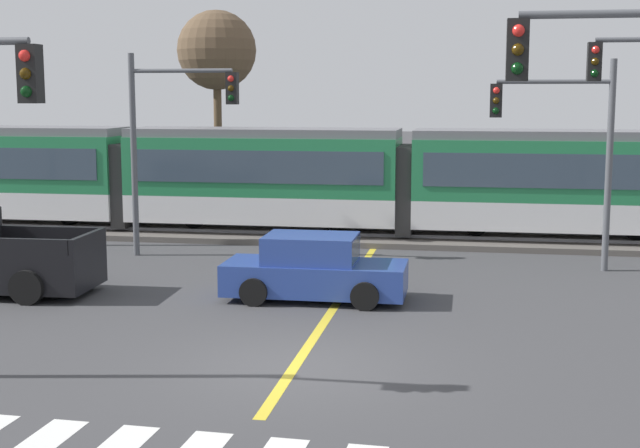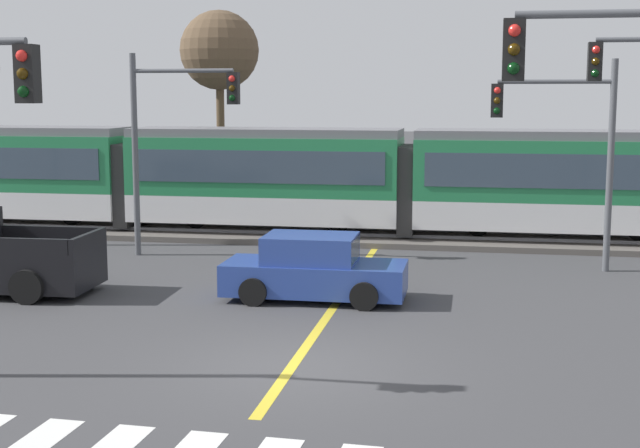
# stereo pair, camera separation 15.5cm
# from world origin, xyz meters

# --- Properties ---
(ground_plane) EXTENTS (200.00, 200.00, 0.00)m
(ground_plane) POSITION_xyz_m (0.00, 0.00, 0.00)
(ground_plane) COLOR #3D3D3F
(track_bed) EXTENTS (120.00, 4.00, 0.18)m
(track_bed) POSITION_xyz_m (0.00, 14.17, 0.09)
(track_bed) COLOR #56514C
(track_bed) RESTS_ON ground
(rail_near) EXTENTS (120.00, 0.08, 0.10)m
(rail_near) POSITION_xyz_m (0.00, 13.45, 0.23)
(rail_near) COLOR #939399
(rail_near) RESTS_ON track_bed
(rail_far) EXTENTS (120.00, 0.08, 0.10)m
(rail_far) POSITION_xyz_m (0.00, 14.89, 0.23)
(rail_far) COLOR #939399
(rail_far) RESTS_ON track_bed
(light_rail_tram) EXTENTS (28.00, 2.64, 3.43)m
(light_rail_tram) POSITION_xyz_m (-3.91, 14.16, 2.05)
(light_rail_tram) COLOR silver
(light_rail_tram) RESTS_ON track_bed
(lane_centre_line) EXTENTS (0.20, 14.76, 0.01)m
(lane_centre_line) POSITION_xyz_m (0.00, 4.78, 0.00)
(lane_centre_line) COLOR gold
(lane_centre_line) RESTS_ON ground
(sedan_crossing) EXTENTS (4.21, 1.94, 1.52)m
(sedan_crossing) POSITION_xyz_m (-0.58, 5.17, 0.70)
(sedan_crossing) COLOR #284293
(sedan_crossing) RESTS_ON ground
(traffic_light_far_right) EXTENTS (3.25, 0.38, 5.65)m
(traffic_light_far_right) POSITION_xyz_m (5.44, 9.86, 3.65)
(traffic_light_far_right) COLOR #515459
(traffic_light_far_right) RESTS_ON ground
(traffic_light_far_left) EXTENTS (3.25, 0.38, 5.90)m
(traffic_light_far_left) POSITION_xyz_m (-5.72, 9.93, 3.84)
(traffic_light_far_left) COLOR #515459
(traffic_light_far_left) RESTS_ON ground
(bare_tree_west) EXTENTS (3.11, 3.11, 8.00)m
(bare_tree_west) POSITION_xyz_m (-7.10, 19.64, 6.38)
(bare_tree_west) COLOR brown
(bare_tree_west) RESTS_ON ground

